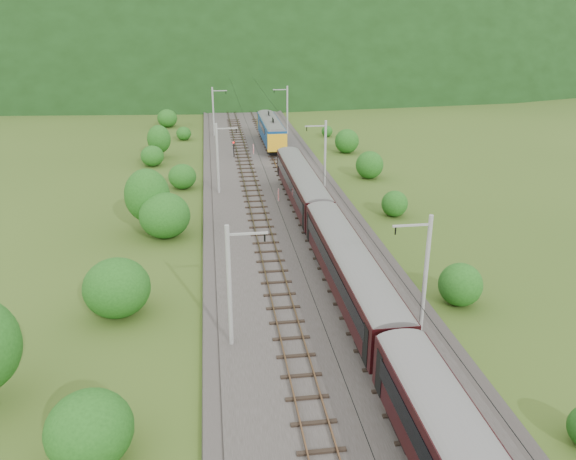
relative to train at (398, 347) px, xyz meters
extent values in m
plane|color=#314816|center=(-2.40, 6.29, -3.34)|extent=(600.00, 600.00, 0.00)
cube|color=#38332D|center=(-2.40, 16.29, -3.19)|extent=(14.00, 220.00, 0.30)
cube|color=brown|center=(-5.52, 16.29, -2.85)|extent=(0.08, 220.00, 0.15)
cube|color=brown|center=(-4.08, 16.29, -2.85)|extent=(0.08, 220.00, 0.15)
cube|color=black|center=(-4.80, 16.29, -2.98)|extent=(2.40, 220.00, 0.12)
cube|color=brown|center=(-0.72, 16.29, -2.85)|extent=(0.08, 220.00, 0.15)
cube|color=brown|center=(0.72, 16.29, -2.85)|extent=(0.08, 220.00, 0.15)
cube|color=black|center=(0.00, 16.29, -2.98)|extent=(2.40, 220.00, 0.12)
cylinder|color=gray|center=(-8.60, 6.29, 0.96)|extent=(0.28, 0.28, 8.00)
cube|color=gray|center=(-7.40, 6.29, 4.36)|extent=(2.40, 0.12, 0.12)
cylinder|color=black|center=(-6.40, 6.29, 4.06)|extent=(0.10, 0.10, 0.50)
cylinder|color=gray|center=(-8.60, 38.29, 0.96)|extent=(0.28, 0.28, 8.00)
cube|color=gray|center=(-7.40, 38.29, 4.36)|extent=(2.40, 0.12, 0.12)
cylinder|color=black|center=(-6.40, 38.29, 4.06)|extent=(0.10, 0.10, 0.50)
cylinder|color=gray|center=(-8.60, 70.29, 0.96)|extent=(0.28, 0.28, 8.00)
cube|color=gray|center=(-7.40, 70.29, 4.36)|extent=(2.40, 0.12, 0.12)
cylinder|color=black|center=(-6.40, 70.29, 4.06)|extent=(0.10, 0.10, 0.50)
cylinder|color=gray|center=(-8.60, 102.29, 0.96)|extent=(0.28, 0.28, 8.00)
cube|color=gray|center=(-7.40, 102.29, 4.36)|extent=(2.40, 0.12, 0.12)
cylinder|color=black|center=(-6.40, 102.29, 4.06)|extent=(0.10, 0.10, 0.50)
cylinder|color=gray|center=(-8.60, 134.29, 0.96)|extent=(0.28, 0.28, 8.00)
cube|color=gray|center=(-7.40, 134.29, 4.36)|extent=(2.40, 0.12, 0.12)
cylinder|color=black|center=(-6.40, 134.29, 4.06)|extent=(0.10, 0.10, 0.50)
cylinder|color=gray|center=(3.80, 6.29, 0.96)|extent=(0.28, 0.28, 8.00)
cube|color=gray|center=(2.60, 6.29, 4.36)|extent=(2.40, 0.12, 0.12)
cylinder|color=black|center=(1.60, 6.29, 4.06)|extent=(0.10, 0.10, 0.50)
cylinder|color=gray|center=(3.80, 38.29, 0.96)|extent=(0.28, 0.28, 8.00)
cube|color=gray|center=(2.60, 38.29, 4.36)|extent=(2.40, 0.12, 0.12)
cylinder|color=black|center=(1.60, 38.29, 4.06)|extent=(0.10, 0.10, 0.50)
cylinder|color=gray|center=(3.80, 70.29, 0.96)|extent=(0.28, 0.28, 8.00)
cube|color=gray|center=(2.60, 70.29, 4.36)|extent=(2.40, 0.12, 0.12)
cylinder|color=black|center=(1.60, 70.29, 4.06)|extent=(0.10, 0.10, 0.50)
cylinder|color=gray|center=(3.80, 102.29, 0.96)|extent=(0.28, 0.28, 8.00)
cube|color=gray|center=(2.60, 102.29, 4.36)|extent=(2.40, 0.12, 0.12)
cylinder|color=black|center=(1.60, 102.29, 4.06)|extent=(0.10, 0.10, 0.50)
cylinder|color=gray|center=(3.80, 134.29, 0.96)|extent=(0.28, 0.28, 8.00)
cube|color=gray|center=(2.60, 134.29, 4.36)|extent=(2.40, 0.12, 0.12)
cylinder|color=black|center=(1.60, 134.29, 4.06)|extent=(0.10, 0.10, 0.50)
cylinder|color=black|center=(-4.80, 16.29, 3.76)|extent=(0.03, 198.00, 0.03)
cylinder|color=black|center=(0.00, 16.29, 3.76)|extent=(0.03, 198.00, 0.03)
ellipsoid|color=black|center=(-2.40, 266.29, -3.34)|extent=(504.00, 360.00, 244.00)
cube|color=black|center=(0.00, -3.19, -2.35)|extent=(2.05, 2.99, 0.84)
cube|color=black|center=(0.00, 10.72, -0.53)|extent=(2.71, 20.55, 2.80)
cylinder|color=slate|center=(0.00, 10.72, 0.73)|extent=(2.71, 20.45, 2.71)
cube|color=black|center=(-1.37, 10.72, -0.20)|extent=(0.05, 18.08, 1.07)
cube|color=black|center=(1.37, 10.72, -0.20)|extent=(0.05, 18.08, 1.07)
cube|color=black|center=(0.00, 3.53, -2.35)|extent=(2.05, 2.99, 0.84)
cube|color=black|center=(0.00, 17.91, -2.35)|extent=(2.05, 2.99, 0.84)
cube|color=black|center=(0.00, 31.82, -0.53)|extent=(2.71, 20.55, 2.80)
cylinder|color=slate|center=(0.00, 31.82, 0.73)|extent=(2.71, 20.45, 2.71)
cube|color=black|center=(-1.37, 31.82, -0.20)|extent=(0.05, 18.08, 1.07)
cube|color=black|center=(1.37, 31.82, -0.20)|extent=(0.05, 18.08, 1.07)
cube|color=black|center=(0.00, 24.63, -2.35)|extent=(2.05, 2.99, 0.84)
cube|color=black|center=(0.00, 39.01, -2.35)|extent=(2.05, 2.99, 0.84)
cube|color=navy|center=(0.00, 61.32, -0.53)|extent=(2.71, 16.81, 2.80)
cylinder|color=slate|center=(0.00, 61.32, 0.73)|extent=(2.71, 16.73, 2.71)
cube|color=black|center=(-1.37, 61.32, -0.20)|extent=(0.05, 14.80, 1.07)
cube|color=black|center=(1.37, 61.32, -0.20)|extent=(0.05, 14.80, 1.07)
cube|color=black|center=(0.00, 55.44, -2.35)|extent=(2.05, 2.99, 0.84)
cube|color=black|center=(0.00, 67.21, -2.35)|extent=(2.05, 2.99, 0.84)
cube|color=gold|center=(0.00, 69.53, -0.72)|extent=(2.76, 0.50, 2.52)
cube|color=gold|center=(0.00, 53.12, -0.72)|extent=(2.76, 0.50, 2.52)
cube|color=black|center=(0.00, 64.32, 1.38)|extent=(0.08, 1.60, 0.84)
cylinder|color=red|center=(-3.12, 56.61, -2.33)|extent=(0.15, 0.15, 1.43)
cylinder|color=red|center=(-2.17, 34.24, -2.34)|extent=(0.15, 0.15, 1.40)
cylinder|color=black|center=(-6.06, 54.87, -2.00)|extent=(0.15, 0.15, 2.08)
sphere|color=red|center=(-6.06, 54.87, -0.91)|extent=(0.25, 0.25, 0.25)
ellipsoid|color=#1B4C14|center=(-15.50, -2.43, -1.52)|extent=(4.05, 4.05, 3.65)
ellipsoid|color=#1B4C14|center=(-16.20, 11.60, -1.27)|extent=(4.60, 4.60, 4.14)
ellipsoid|color=#1B4C14|center=(-13.87, 25.93, -1.21)|extent=(4.75, 4.75, 4.27)
ellipsoid|color=#1B4C14|center=(-12.84, 41.38, -1.86)|extent=(3.31, 3.31, 2.98)
ellipsoid|color=#1B4C14|center=(-17.29, 52.63, -1.93)|extent=(3.13, 3.13, 2.82)
ellipsoid|color=#1B4C14|center=(-13.62, 68.91, -2.25)|extent=(2.44, 2.44, 2.20)
ellipsoid|color=#1B4C14|center=(-16.94, 80.62, -1.73)|extent=(3.59, 3.59, 3.23)
ellipsoid|color=#1B4C14|center=(-13.27, 97.70, -1.32)|extent=(4.50, 4.50, 4.05)
cylinder|color=black|center=(-15.50, 27.81, -1.68)|extent=(0.24, 0.24, 3.33)
ellipsoid|color=#1B4C14|center=(-15.50, 27.81, 0.22)|extent=(4.28, 4.28, 5.14)
cylinder|color=black|center=(-16.61, 57.04, -2.05)|extent=(0.24, 0.24, 2.60)
ellipsoid|color=#1B4C14|center=(-16.61, 57.04, -0.56)|extent=(3.34, 3.34, 4.01)
ellipsoid|color=#1B4C14|center=(7.96, 9.71, -1.93)|extent=(3.14, 3.14, 2.83)
ellipsoid|color=#1B4C14|center=(9.19, 28.50, -2.13)|extent=(2.71, 2.71, 2.44)
ellipsoid|color=#1B4C14|center=(10.46, 42.61, -1.77)|extent=(3.49, 3.49, 3.14)
ellipsoid|color=#1B4C14|center=(10.85, 56.43, -1.73)|extent=(3.58, 3.58, 3.22)
ellipsoid|color=#1B4C14|center=(10.32, 68.29, -2.51)|extent=(1.85, 1.85, 1.66)
camera|label=1|loc=(-9.27, -24.26, 16.51)|focal=35.00mm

